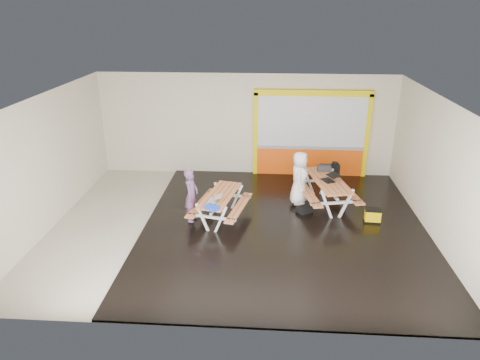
# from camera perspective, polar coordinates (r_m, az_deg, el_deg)

# --- Properties ---
(room) EXTENTS (10.02, 8.02, 3.52)m
(room) POSITION_cam_1_polar(r_m,az_deg,el_deg) (11.17, -0.31, 1.82)
(room) COLOR beige
(room) RESTS_ON ground
(deck) EXTENTS (7.50, 7.98, 0.05)m
(deck) POSITION_cam_1_polar(r_m,az_deg,el_deg) (11.86, 5.78, -6.16)
(deck) COLOR black
(deck) RESTS_ON room
(kiosk) EXTENTS (3.88, 0.16, 3.00)m
(kiosk) POSITION_cam_1_polar(r_m,az_deg,el_deg) (15.04, 9.22, 5.71)
(kiosk) COLOR #F2510B
(kiosk) RESTS_ON room
(picnic_table_left) EXTENTS (1.70, 2.19, 0.78)m
(picnic_table_left) POSITION_cam_1_polar(r_m,az_deg,el_deg) (11.97, -2.59, -2.73)
(picnic_table_left) COLOR #BF7141
(picnic_table_left) RESTS_ON deck
(picnic_table_right) EXTENTS (1.89, 2.43, 0.87)m
(picnic_table_right) POSITION_cam_1_polar(r_m,az_deg,el_deg) (13.00, 11.31, -0.79)
(picnic_table_right) COLOR #BF7141
(picnic_table_right) RESTS_ON deck
(person_left) EXTENTS (0.43, 0.58, 1.48)m
(person_left) POSITION_cam_1_polar(r_m,az_deg,el_deg) (11.83, -6.38, -1.99)
(person_left) COLOR #634066
(person_left) RESTS_ON deck
(person_right) EXTENTS (0.60, 0.83, 1.59)m
(person_right) POSITION_cam_1_polar(r_m,az_deg,el_deg) (12.82, 7.76, 0.29)
(person_right) COLOR white
(person_right) RESTS_ON deck
(laptop_left) EXTENTS (0.40, 0.37, 0.16)m
(laptop_left) POSITION_cam_1_polar(r_m,az_deg,el_deg) (11.52, -3.32, -2.48)
(laptop_left) COLOR silver
(laptop_left) RESTS_ON picnic_table_left
(laptop_right) EXTENTS (0.58, 0.55, 0.19)m
(laptop_right) POSITION_cam_1_polar(r_m,az_deg,el_deg) (12.85, 11.66, 0.19)
(laptop_right) COLOR black
(laptop_right) RESTS_ON picnic_table_right
(blue_pouch) EXTENTS (0.40, 0.37, 0.10)m
(blue_pouch) POSITION_cam_1_polar(r_m,az_deg,el_deg) (11.07, -3.67, -3.60)
(blue_pouch) COLOR blue
(blue_pouch) RESTS_ON picnic_table_left
(toolbox) EXTENTS (0.41, 0.22, 0.23)m
(toolbox) POSITION_cam_1_polar(r_m,az_deg,el_deg) (13.55, 10.93, 1.55)
(toolbox) COLOR black
(toolbox) RESTS_ON picnic_table_right
(backpack) EXTENTS (0.31, 0.21, 0.50)m
(backpack) POSITION_cam_1_polar(r_m,az_deg,el_deg) (13.91, 12.24, 1.27)
(backpack) COLOR black
(backpack) RESTS_ON picnic_table_right
(dark_case) EXTENTS (0.52, 0.50, 0.16)m
(dark_case) POSITION_cam_1_polar(r_m,az_deg,el_deg) (12.69, 8.43, -3.81)
(dark_case) COLOR black
(dark_case) RESTS_ON deck
(fluke_bag) EXTENTS (0.45, 0.31, 0.38)m
(fluke_bag) POSITION_cam_1_polar(r_m,az_deg,el_deg) (12.49, 16.94, -4.49)
(fluke_bag) COLOR black
(fluke_bag) RESTS_ON deck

